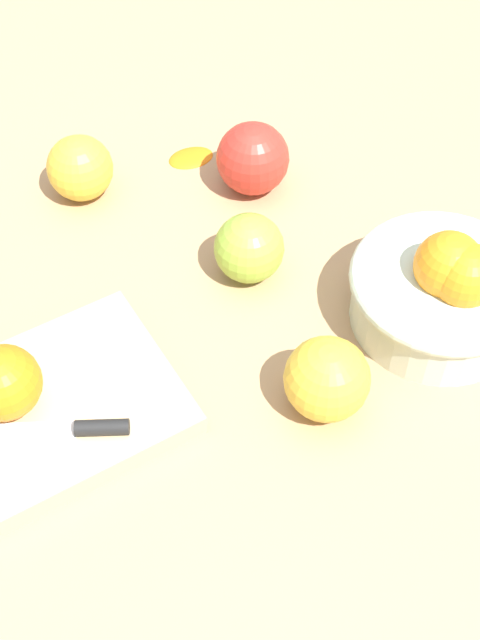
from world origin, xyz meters
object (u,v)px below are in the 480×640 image
at_px(bowl, 443,289).
at_px(orange_on_board, 0,379).
at_px(apple_back_left, 327,379).
at_px(knife, 62,430).
at_px(apple_front_left, 80,168).
at_px(apple_mid_left, 250,249).
at_px(apple_front_left_2, 253,158).
at_px(cutting_board, 50,411).

distance_m(bowl, orange_on_board, 0.40).
height_order(bowl, apple_back_left, bowl).
distance_m(knife, apple_front_left, 0.32).
relative_size(apple_front_left, apple_mid_left, 1.02).
height_order(apple_front_left_2, apple_mid_left, apple_front_left_2).
distance_m(knife, apple_mid_left, 0.26).
height_order(orange_on_board, apple_mid_left, orange_on_board).
xyz_separation_m(knife, apple_mid_left, (-0.25, -0.05, 0.01)).
relative_size(apple_front_left, apple_front_left_2, 0.90).
relative_size(orange_on_board, knife, 0.49).
xyz_separation_m(orange_on_board, apple_front_left_2, (-0.35, -0.09, -0.02)).
xyz_separation_m(cutting_board, apple_front_left_2, (-0.33, -0.11, 0.03)).
xyz_separation_m(apple_front_left_2, apple_mid_left, (0.09, 0.10, -0.00)).
bearing_deg(knife, apple_front_left, -126.35).
distance_m(orange_on_board, apple_back_left, 0.27).
bearing_deg(cutting_board, apple_mid_left, -175.80).
height_order(cutting_board, apple_front_left_2, apple_front_left_2).
xyz_separation_m(cutting_board, orange_on_board, (0.02, -0.02, 0.04)).
bearing_deg(apple_back_left, apple_front_left, -88.65).
xyz_separation_m(orange_on_board, knife, (-0.02, 0.06, -0.03)).
height_order(apple_back_left, apple_mid_left, apple_back_left).
height_order(cutting_board, apple_mid_left, apple_mid_left).
height_order(cutting_board, apple_back_left, apple_back_left).
bearing_deg(apple_mid_left, apple_back_left, 72.16).
distance_m(orange_on_board, knife, 0.07).
relative_size(bowl, apple_front_left_2, 2.23).
relative_size(cutting_board, apple_front_left, 3.12).
relative_size(bowl, apple_mid_left, 2.52).
bearing_deg(apple_mid_left, apple_front_left_2, -132.02).
xyz_separation_m(knife, apple_front_left_2, (-0.34, -0.15, 0.01)).
distance_m(cutting_board, apple_back_left, 0.24).
bearing_deg(apple_back_left, knife, -28.88).
bearing_deg(apple_front_left, knife, 53.65).
bearing_deg(cutting_board, apple_front_left, -129.43).
relative_size(bowl, knife, 1.32).
distance_m(apple_front_left, apple_back_left, 0.37).
relative_size(orange_on_board, apple_back_left, 0.86).
bearing_deg(apple_front_left_2, apple_mid_left, 47.98).
xyz_separation_m(apple_back_left, apple_mid_left, (-0.05, -0.16, -0.00)).
bearing_deg(cutting_board, apple_front_left_2, -161.04).
relative_size(apple_front_left_2, apple_mid_left, 1.13).
bearing_deg(apple_back_left, cutting_board, -36.66).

